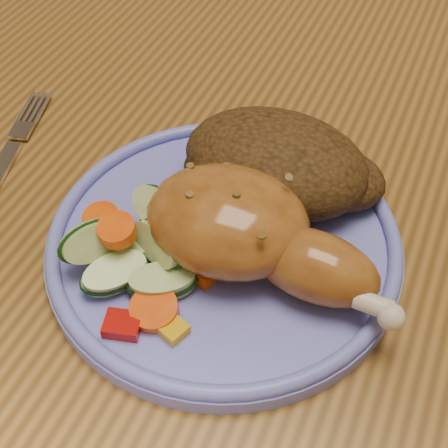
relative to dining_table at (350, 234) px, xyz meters
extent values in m
cube|color=brown|center=(0.00, 0.00, 0.06)|extent=(0.90, 1.40, 0.04)
cube|color=brown|center=(-0.39, 0.64, -0.31)|extent=(0.06, 0.06, 0.71)
cube|color=#4C2D16|center=(0.00, 0.55, -0.24)|extent=(0.42, 0.42, 0.04)
cylinder|color=#4C2D16|center=(-0.18, 0.37, -0.46)|extent=(0.04, 0.04, 0.41)
cylinder|color=#4C2D16|center=(-0.18, 0.73, -0.46)|extent=(0.04, 0.04, 0.41)
cylinder|color=#6A70D8|center=(-0.07, -0.12, 0.09)|extent=(0.24, 0.24, 0.01)
torus|color=#6A70D8|center=(-0.07, -0.12, 0.10)|extent=(0.24, 0.24, 0.01)
ellipsoid|color=#9E5D21|center=(-0.06, -0.13, 0.12)|extent=(0.11, 0.09, 0.06)
ellipsoid|color=#9E5D21|center=(0.00, -0.14, 0.12)|extent=(0.08, 0.05, 0.04)
sphere|color=beige|center=(0.05, -0.16, 0.12)|extent=(0.02, 0.02, 0.02)
ellipsoid|color=#452C11|center=(-0.05, -0.06, 0.12)|extent=(0.13, 0.10, 0.06)
ellipsoid|color=#452C11|center=(-0.01, -0.05, 0.11)|extent=(0.07, 0.05, 0.04)
ellipsoid|color=#452C11|center=(-0.09, -0.07, 0.11)|extent=(0.05, 0.05, 0.03)
cube|color=#A50A05|center=(-0.09, -0.21, 0.10)|extent=(0.03, 0.02, 0.01)
cube|color=#E5A507|center=(-0.07, -0.20, 0.10)|extent=(0.02, 0.02, 0.01)
cylinder|color=#FB5908|center=(-0.15, -0.15, 0.10)|extent=(0.03, 0.03, 0.02)
cube|color=#FB5908|center=(-0.07, -0.16, 0.10)|extent=(0.03, 0.02, 0.01)
cylinder|color=#FB5908|center=(-0.08, -0.20, 0.10)|extent=(0.03, 0.03, 0.01)
cylinder|color=#FB5908|center=(-0.12, -0.17, 0.12)|extent=(0.02, 0.02, 0.01)
cylinder|color=#CADF91|center=(-0.12, -0.16, 0.10)|extent=(0.04, 0.04, 0.02)
cylinder|color=#CADF91|center=(-0.09, -0.18, 0.10)|extent=(0.06, 0.06, 0.02)
cylinder|color=#CADF91|center=(-0.14, -0.18, 0.12)|extent=(0.05, 0.05, 0.04)
cylinder|color=#CADF91|center=(-0.11, -0.14, 0.12)|extent=(0.05, 0.05, 0.04)
cylinder|color=#CADF91|center=(-0.12, -0.19, 0.11)|extent=(0.06, 0.06, 0.02)
cylinder|color=#CADF91|center=(-0.10, -0.16, 0.11)|extent=(0.05, 0.04, 0.04)
cube|color=silver|center=(-0.27, -0.08, 0.09)|extent=(0.03, 0.06, 0.00)
camera|label=1|loc=(0.04, -0.37, 0.41)|focal=50.00mm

